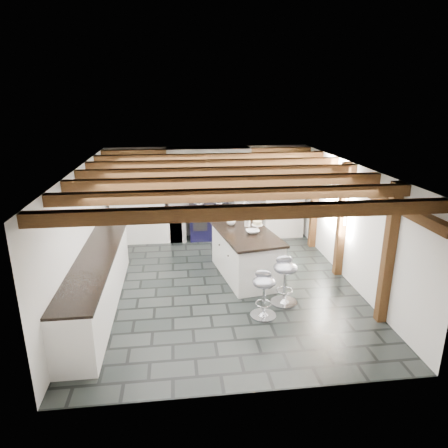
{
  "coord_description": "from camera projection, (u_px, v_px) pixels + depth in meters",
  "views": [
    {
      "loc": [
        -0.8,
        -6.97,
        3.5
      ],
      "look_at": [
        0.1,
        0.4,
        1.1
      ],
      "focal_mm": 32.0,
      "sensor_mm": 36.0,
      "label": 1
    }
  ],
  "objects": [
    {
      "name": "bar_stool_far",
      "position": [
        264.0,
        289.0,
        6.49
      ],
      "size": [
        0.5,
        0.5,
        0.8
      ],
      "rotation": [
        0.0,
        0.0,
        -0.33
      ],
      "color": "silver",
      "rests_on": "ground"
    },
    {
      "name": "range_cooker",
      "position": [
        209.0,
        221.0,
        10.14
      ],
      "size": [
        1.0,
        0.63,
        0.99
      ],
      "color": "black",
      "rests_on": "ground"
    },
    {
      "name": "bar_stool_near",
      "position": [
        285.0,
        275.0,
        6.9
      ],
      "size": [
        0.47,
        0.47,
        0.87
      ],
      "rotation": [
        0.0,
        0.0,
        -0.08
      ],
      "color": "silver",
      "rests_on": "ground"
    },
    {
      "name": "ground",
      "position": [
        221.0,
        284.0,
        7.75
      ],
      "size": [
        6.0,
        6.0,
        0.0
      ],
      "primitive_type": "plane",
      "color": "black",
      "rests_on": "ground"
    },
    {
      "name": "room_shell",
      "position": [
        186.0,
        213.0,
        8.7
      ],
      "size": [
        6.0,
        6.03,
        6.0
      ],
      "color": "white",
      "rests_on": "ground"
    },
    {
      "name": "kitchen_island",
      "position": [
        246.0,
        253.0,
        8.0
      ],
      "size": [
        1.29,
        2.03,
        1.25
      ],
      "rotation": [
        0.0,
        0.0,
        0.17
      ],
      "color": "white",
      "rests_on": "ground"
    }
  ]
}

